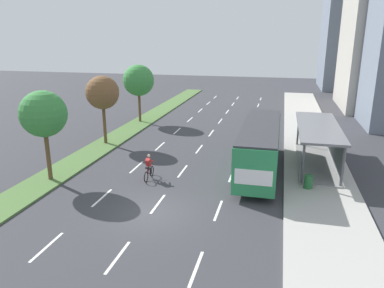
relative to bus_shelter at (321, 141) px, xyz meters
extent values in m
plane|color=#38383D|center=(-9.53, -10.29, -1.87)|extent=(140.00, 140.00, 0.00)
cube|color=#4C7038|center=(-17.83, 9.71, -1.81)|extent=(2.60, 52.00, 0.12)
cube|color=#ADAAA3|center=(-0.28, 9.71, -1.79)|extent=(4.50, 52.00, 0.15)
cube|color=white|center=(-13.03, -14.53, -1.86)|extent=(0.14, 2.53, 0.01)
cube|color=white|center=(-13.03, -9.06, -1.86)|extent=(0.14, 2.53, 0.01)
cube|color=white|center=(-13.03, -3.60, -1.86)|extent=(0.14, 2.53, 0.01)
cube|color=white|center=(-13.03, 1.86, -1.86)|extent=(0.14, 2.53, 0.01)
cube|color=white|center=(-13.03, 7.32, -1.86)|extent=(0.14, 2.53, 0.01)
cube|color=white|center=(-13.03, 12.78, -1.86)|extent=(0.14, 2.53, 0.01)
cube|color=white|center=(-13.03, 18.24, -1.86)|extent=(0.14, 2.53, 0.01)
cube|color=white|center=(-13.03, 23.71, -1.86)|extent=(0.14, 2.53, 0.01)
cube|color=white|center=(-13.03, 29.17, -1.86)|extent=(0.14, 2.53, 0.01)
cube|color=white|center=(-9.53, -14.53, -1.86)|extent=(0.14, 2.53, 0.01)
cube|color=white|center=(-9.53, -9.06, -1.86)|extent=(0.14, 2.53, 0.01)
cube|color=white|center=(-9.53, -3.60, -1.86)|extent=(0.14, 2.53, 0.01)
cube|color=white|center=(-9.53, 1.86, -1.86)|extent=(0.14, 2.53, 0.01)
cube|color=white|center=(-9.53, 7.32, -1.86)|extent=(0.14, 2.53, 0.01)
cube|color=white|center=(-9.53, 12.78, -1.86)|extent=(0.14, 2.53, 0.01)
cube|color=white|center=(-9.53, 18.24, -1.86)|extent=(0.14, 2.53, 0.01)
cube|color=white|center=(-9.53, 23.71, -1.86)|extent=(0.14, 2.53, 0.01)
cube|color=white|center=(-9.53, 29.17, -1.86)|extent=(0.14, 2.53, 0.01)
cube|color=white|center=(-6.03, -14.53, -1.86)|extent=(0.14, 2.53, 0.01)
cube|color=white|center=(-6.03, -9.06, -1.86)|extent=(0.14, 2.53, 0.01)
cube|color=white|center=(-6.03, -3.60, -1.86)|extent=(0.14, 2.53, 0.01)
cube|color=white|center=(-6.03, 1.86, -1.86)|extent=(0.14, 2.53, 0.01)
cube|color=white|center=(-6.03, 7.32, -1.86)|extent=(0.14, 2.53, 0.01)
cube|color=white|center=(-6.03, 12.78, -1.86)|extent=(0.14, 2.53, 0.01)
cube|color=white|center=(-6.03, 18.24, -1.86)|extent=(0.14, 2.53, 0.01)
cube|color=white|center=(-6.03, 23.71, -1.86)|extent=(0.14, 2.53, 0.01)
cube|color=white|center=(-6.03, 29.17, -1.86)|extent=(0.14, 2.53, 0.01)
cube|color=gray|center=(-0.28, 0.00, -1.67)|extent=(2.60, 9.33, 0.10)
cylinder|color=#56565B|center=(-1.46, -4.42, -0.32)|extent=(0.16, 0.16, 2.60)
cylinder|color=#56565B|center=(-1.46, 4.42, -0.32)|extent=(0.16, 0.16, 2.60)
cylinder|color=#56565B|center=(0.90, -4.42, -0.32)|extent=(0.16, 0.16, 2.60)
cylinder|color=#56565B|center=(0.90, 4.42, -0.32)|extent=(0.16, 0.16, 2.60)
cube|color=gray|center=(0.96, 0.00, -0.32)|extent=(0.10, 8.87, 2.34)
cube|color=slate|center=(-0.28, 0.00, 1.06)|extent=(2.90, 9.73, 0.16)
cube|color=#28844C|center=(-4.28, -2.27, -0.02)|extent=(2.50, 11.20, 2.80)
cube|color=#2D3D4C|center=(-4.28, -2.27, 0.83)|extent=(2.54, 10.30, 0.90)
cube|color=#333338|center=(-4.28, -2.27, 1.44)|extent=(2.45, 10.98, 0.12)
cube|color=#2D3D4C|center=(-4.28, 3.35, 0.33)|extent=(2.25, 0.06, 1.54)
cube|color=white|center=(-4.28, -7.89, -0.22)|extent=(2.12, 0.04, 0.90)
cylinder|color=black|center=(-5.38, 1.20, -1.37)|extent=(0.30, 1.00, 1.00)
cylinder|color=black|center=(-3.18, 1.20, -1.37)|extent=(0.30, 1.00, 1.00)
cylinder|color=black|center=(-5.38, -5.74, -1.37)|extent=(0.30, 1.00, 1.00)
cylinder|color=black|center=(-3.18, -5.74, -1.37)|extent=(0.30, 1.00, 1.00)
torus|color=black|center=(-11.33, -5.03, -1.51)|extent=(0.06, 0.72, 0.72)
torus|color=black|center=(-11.33, -6.13, -1.51)|extent=(0.06, 0.72, 0.72)
cylinder|color=maroon|center=(-11.33, -5.58, -1.23)|extent=(0.05, 0.94, 0.05)
cylinder|color=maroon|center=(-11.33, -5.68, -1.41)|extent=(0.05, 0.57, 0.42)
cylinder|color=maroon|center=(-11.33, -5.78, -1.21)|extent=(0.04, 0.04, 0.40)
cube|color=black|center=(-11.33, -5.78, -1.01)|extent=(0.12, 0.24, 0.06)
cylinder|color=black|center=(-11.33, -5.08, -0.96)|extent=(0.46, 0.04, 0.04)
cube|color=red|center=(-11.33, -5.60, -0.68)|extent=(0.30, 0.36, 0.59)
cube|color=#A82323|center=(-11.33, -5.76, -0.66)|extent=(0.26, 0.26, 0.42)
sphere|color=beige|center=(-11.33, -5.48, -0.26)|extent=(0.20, 0.20, 0.20)
cylinder|color=#23232D|center=(-11.45, -5.63, -1.08)|extent=(0.12, 0.42, 0.25)
cylinder|color=#23232D|center=(-11.45, -5.46, -1.34)|extent=(0.10, 0.17, 0.41)
cylinder|color=#23232D|center=(-11.21, -5.63, -1.08)|extent=(0.12, 0.42, 0.25)
cylinder|color=#23232D|center=(-11.21, -5.46, -1.34)|extent=(0.10, 0.17, 0.41)
cylinder|color=red|center=(-11.50, -5.38, -0.63)|extent=(0.09, 0.47, 0.28)
cylinder|color=red|center=(-11.16, -5.38, -0.63)|extent=(0.09, 0.47, 0.28)
cylinder|color=brown|center=(-17.58, -7.37, -0.11)|extent=(0.28, 0.28, 3.29)
sphere|color=#38843D|center=(-17.58, -7.37, 2.65)|extent=(2.96, 2.96, 2.96)
cylinder|color=brown|center=(-17.91, 1.39, -0.05)|extent=(0.28, 0.28, 3.39)
sphere|color=brown|center=(-17.91, 1.39, 2.72)|extent=(2.86, 2.86, 2.86)
cylinder|color=brown|center=(-18.07, 10.15, -0.13)|extent=(0.28, 0.28, 3.24)
sphere|color=#38843D|center=(-18.07, 10.15, 2.75)|extent=(3.35, 3.35, 3.35)
cylinder|color=#286B38|center=(-1.08, -5.04, -1.29)|extent=(0.52, 0.52, 0.85)
cube|color=#A39E93|center=(8.32, 25.19, 10.67)|extent=(7.56, 12.56, 25.09)
cube|color=slate|center=(7.52, 45.08, 11.72)|extent=(7.74, 13.16, 27.17)
camera|label=1|loc=(-3.09, -27.44, 7.42)|focal=34.65mm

